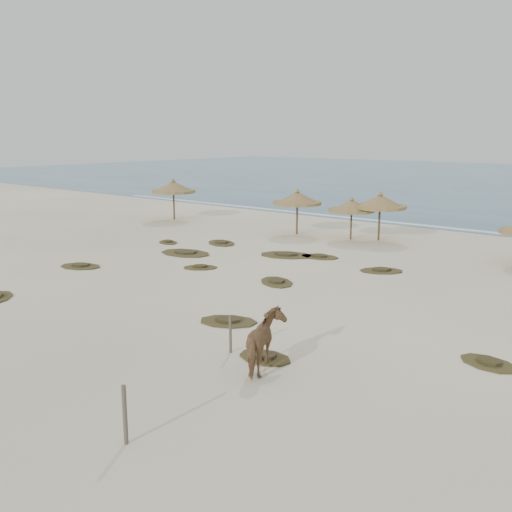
% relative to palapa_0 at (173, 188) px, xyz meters
% --- Properties ---
extents(ground, '(160.00, 160.00, 0.00)m').
position_rel_palapa_0_xyz_m(ground, '(18.26, -16.49, -2.50)').
color(ground, '#F1E8C6').
rests_on(ground, ground).
extents(foam_line, '(70.00, 0.60, 0.01)m').
position_rel_palapa_0_xyz_m(foam_line, '(18.26, 9.51, -2.50)').
color(foam_line, silver).
rests_on(foam_line, ground).
extents(palapa_0, '(4.55, 4.55, 3.23)m').
position_rel_palapa_0_xyz_m(palapa_0, '(0.00, 0.00, 0.00)').
color(palapa_0, brown).
rests_on(palapa_0, ground).
extents(palapa_1, '(3.56, 3.56, 3.07)m').
position_rel_palapa_0_xyz_m(palapa_1, '(11.41, 0.63, -0.13)').
color(palapa_1, brown).
rests_on(palapa_1, ground).
extents(palapa_2, '(3.65, 3.65, 2.73)m').
position_rel_palapa_0_xyz_m(palapa_2, '(15.22, 1.20, -0.38)').
color(palapa_2, brown).
rests_on(palapa_2, ground).
extents(palapa_3, '(4.13, 4.13, 3.10)m').
position_rel_palapa_0_xyz_m(palapa_3, '(16.72, 2.09, -0.10)').
color(palapa_3, brown).
rests_on(palapa_3, ground).
extents(horse, '(1.70, 2.18, 1.68)m').
position_rel_palapa_0_xyz_m(horse, '(23.94, -18.44, -1.66)').
color(horse, '#8B5F3F').
rests_on(horse, ground).
extents(fence_post_near, '(0.11, 0.11, 1.35)m').
position_rel_palapa_0_xyz_m(fence_post_near, '(24.07, -23.41, -1.83)').
color(fence_post_near, brown).
rests_on(fence_post_near, ground).
extents(fence_post_far, '(0.10, 0.10, 1.20)m').
position_rel_palapa_0_xyz_m(fence_post_far, '(22.28, -18.06, -1.90)').
color(fence_post_far, brown).
rests_on(fence_post_far, ground).
extents(scrub_0, '(2.53, 2.05, 0.16)m').
position_rel_palapa_0_xyz_m(scrub_0, '(8.67, -14.30, -2.45)').
color(scrub_0, '#4D4322').
rests_on(scrub_0, ground).
extents(scrub_1, '(3.31, 2.35, 0.16)m').
position_rel_palapa_0_xyz_m(scrub_1, '(10.37, -8.64, -2.45)').
color(scrub_1, '#4D4322').
rests_on(scrub_1, ground).
extents(scrub_2, '(2.04, 1.95, 0.16)m').
position_rel_palapa_0_xyz_m(scrub_2, '(13.53, -10.63, -2.45)').
color(scrub_2, '#4D4322').
rests_on(scrub_2, ground).
extents(scrub_3, '(2.48, 2.27, 0.16)m').
position_rel_palapa_0_xyz_m(scrub_3, '(18.25, -10.50, -2.45)').
color(scrub_3, '#4D4322').
rests_on(scrub_3, ground).
extents(scrub_4, '(1.90, 1.43, 0.16)m').
position_rel_palapa_0_xyz_m(scrub_4, '(28.69, -13.97, -2.45)').
color(scrub_4, '#4D4322').
rests_on(scrub_4, ground).
extents(scrub_6, '(2.78, 2.44, 0.16)m').
position_rel_palapa_0_xyz_m(scrub_6, '(9.86, -5.14, -2.45)').
color(scrub_6, '#4D4322').
rests_on(scrub_6, ground).
extents(scrub_7, '(2.51, 2.38, 0.16)m').
position_rel_palapa_0_xyz_m(scrub_7, '(20.86, -5.49, -2.45)').
color(scrub_7, '#4D4322').
rests_on(scrub_7, ground).
extents(scrub_8, '(1.85, 1.54, 0.16)m').
position_rel_palapa_0_xyz_m(scrub_8, '(7.15, -7.07, -2.45)').
color(scrub_8, '#4D4322').
rests_on(scrub_8, ground).
extents(scrub_9, '(2.50, 2.14, 0.16)m').
position_rel_palapa_0_xyz_m(scrub_9, '(20.28, -15.98, -2.45)').
color(scrub_9, '#4D4322').
rests_on(scrub_9, ground).
extents(scrub_12, '(1.79, 1.24, 0.16)m').
position_rel_palapa_0_xyz_m(scrub_12, '(23.39, -17.76, -2.45)').
color(scrub_12, '#4D4322').
rests_on(scrub_12, ground).
extents(scrub_13, '(2.36, 1.82, 0.16)m').
position_rel_palapa_0_xyz_m(scrub_13, '(16.73, -4.70, -2.45)').
color(scrub_13, '#4D4322').
rests_on(scrub_13, ground).
extents(scrub_14, '(3.49, 2.94, 0.16)m').
position_rel_palapa_0_xyz_m(scrub_14, '(15.06, -5.47, -2.45)').
color(scrub_14, '#4D4322').
rests_on(scrub_14, ground).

